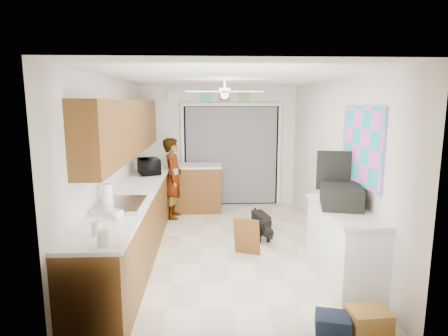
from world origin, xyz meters
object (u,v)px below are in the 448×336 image
object	(u,v)px
suitcase	(341,196)
dog	(261,225)
cardboard_box	(369,322)
cup	(118,215)
paper_towel_roll	(107,195)
microwave	(149,166)
man	(173,178)
navy_crate	(333,325)

from	to	relation	value
suitcase	dog	bearing A→B (deg)	131.15
suitcase	cardboard_box	world-z (taller)	suitcase
cup	dog	world-z (taller)	cup
paper_towel_roll	dog	distance (m)	2.56
cardboard_box	dog	bearing A→B (deg)	104.81
paper_towel_roll	dog	size ratio (longest dim) A/B	0.44
cardboard_box	suitcase	bearing A→B (deg)	86.30
microwave	man	xyz separation A→B (m)	(0.36, 0.49, -0.31)
cardboard_box	dog	distance (m)	2.61
navy_crate	man	size ratio (longest dim) A/B	0.21
microwave	man	size ratio (longest dim) A/B	0.32
paper_towel_roll	navy_crate	bearing A→B (deg)	-27.49
paper_towel_roll	man	world-z (taller)	man
cup	man	world-z (taller)	man
microwave	paper_towel_roll	xyz separation A→B (m)	(-0.20, -2.03, 0.00)
paper_towel_roll	cardboard_box	world-z (taller)	paper_towel_roll
suitcase	cardboard_box	distance (m)	1.44
dog	cardboard_box	bearing A→B (deg)	-86.82
microwave	cardboard_box	size ratio (longest dim) A/B	1.29
man	navy_crate	bearing A→B (deg)	-151.63
cardboard_box	dog	world-z (taller)	dog
navy_crate	cup	bearing A→B (deg)	161.79
cardboard_box	man	size ratio (longest dim) A/B	0.25
cardboard_box	paper_towel_roll	bearing A→B (deg)	155.58
cup	man	xyz separation A→B (m)	(0.32, 3.05, -0.23)
cup	suitcase	distance (m)	2.57
navy_crate	suitcase	bearing A→B (deg)	69.03
cup	dog	distance (m)	2.67
cardboard_box	man	world-z (taller)	man
paper_towel_roll	navy_crate	distance (m)	2.84
paper_towel_roll	man	distance (m)	2.60
cardboard_box	navy_crate	xyz separation A→B (m)	(-0.35, 0.00, -0.02)
paper_towel_roll	navy_crate	size ratio (longest dim) A/B	0.86
paper_towel_roll	cardboard_box	xyz separation A→B (m)	(2.71, -1.23, -0.96)
paper_towel_roll	cardboard_box	bearing A→B (deg)	-24.42
cardboard_box	navy_crate	bearing A→B (deg)	180.00
suitcase	dog	world-z (taller)	suitcase
microwave	dog	world-z (taller)	microwave
cardboard_box	man	bearing A→B (deg)	119.83
suitcase	man	xyz separation A→B (m)	(-2.22, 2.67, -0.31)
cup	cardboard_box	distance (m)	2.71
paper_towel_roll	microwave	bearing A→B (deg)	84.51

